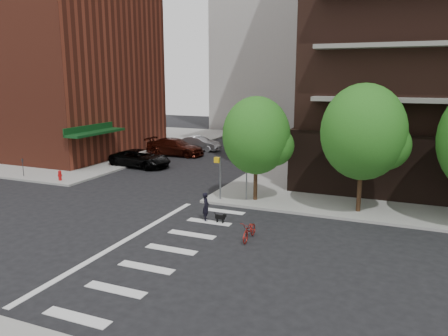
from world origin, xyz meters
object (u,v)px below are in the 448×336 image
object	(u,v)px
scooter	(250,230)
parked_car_silver	(199,143)
fire_hydrant	(60,175)
parked_car_maroon	(175,147)
parked_car_black	(140,158)
dog_walker	(206,207)

from	to	relation	value
scooter	parked_car_silver	bearing A→B (deg)	119.06
fire_hydrant	parked_car_maroon	size ratio (longest dim) A/B	0.13
parked_car_maroon	parked_car_silver	bearing A→B (deg)	-14.98
parked_car_black	scooter	distance (m)	18.54
parked_car_silver	parked_car_black	bearing A→B (deg)	175.74
parked_car_black	parked_car_maroon	distance (m)	5.98
parked_car_silver	dog_walker	bearing A→B (deg)	-152.28
scooter	dog_walker	xyz separation A→B (m)	(-3.03, 1.73, 0.30)
parked_car_black	scooter	bearing A→B (deg)	-126.45
parked_car_maroon	dog_walker	world-z (taller)	parked_car_maroon
parked_car_black	dog_walker	bearing A→B (deg)	-129.06
fire_hydrant	scooter	world-z (taller)	scooter
parked_car_black	scooter	world-z (taller)	parked_car_black
fire_hydrant	parked_car_black	size ratio (longest dim) A/B	0.14
parked_car_black	parked_car_silver	size ratio (longest dim) A/B	1.20
parked_car_maroon	scooter	world-z (taller)	parked_car_maroon
fire_hydrant	parked_car_black	xyz separation A→B (m)	(2.30, 6.81, 0.18)
scooter	dog_walker	distance (m)	3.50
fire_hydrant	dog_walker	xyz separation A→B (m)	(13.24, -3.63, 0.21)
parked_car_silver	parked_car_maroon	bearing A→B (deg)	167.23
dog_walker	parked_car_silver	bearing A→B (deg)	3.19
fire_hydrant	parked_car_silver	bearing A→B (deg)	79.06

